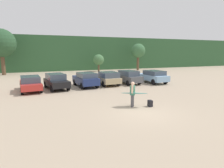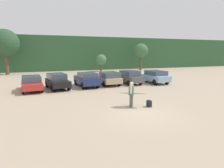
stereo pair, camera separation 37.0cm
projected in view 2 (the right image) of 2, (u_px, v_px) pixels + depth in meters
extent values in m
plane|color=tan|center=(142.00, 113.00, 11.55)|extent=(120.00, 120.00, 0.00)
cube|color=#2D5633|center=(69.00, 53.00, 43.80)|extent=(108.00, 12.00, 7.05)
cylinder|color=brown|center=(7.00, 65.00, 31.59)|extent=(0.62, 0.62, 3.30)
sphere|color=#284C2D|center=(5.00, 43.00, 30.99)|extent=(4.62, 4.62, 4.62)
cylinder|color=brown|center=(101.00, 68.00, 37.43)|extent=(0.36, 0.36, 1.42)
sphere|color=#427042|center=(101.00, 60.00, 37.16)|extent=(2.12, 2.12, 2.12)
cylinder|color=brown|center=(141.00, 63.00, 39.88)|extent=(0.52, 0.52, 2.86)
sphere|color=#38663D|center=(141.00, 51.00, 39.44)|extent=(2.97, 2.97, 2.97)
cube|color=#B72D28|center=(32.00, 84.00, 18.36)|extent=(2.23, 4.55, 0.56)
cube|color=#3F4C5B|center=(31.00, 79.00, 18.10)|extent=(1.89, 2.56, 0.58)
cylinder|color=black|center=(23.00, 86.00, 19.36)|extent=(0.28, 0.68, 0.66)
cylinder|color=black|center=(39.00, 84.00, 20.04)|extent=(0.28, 0.68, 0.66)
cylinder|color=black|center=(23.00, 91.00, 16.77)|extent=(0.28, 0.68, 0.66)
cylinder|color=black|center=(42.00, 89.00, 17.46)|extent=(0.28, 0.68, 0.66)
cube|color=black|center=(57.00, 83.00, 19.23)|extent=(2.42, 4.26, 0.61)
cube|color=#3F4C5B|center=(57.00, 76.00, 19.30)|extent=(1.98, 2.53, 0.61)
cylinder|color=black|center=(47.00, 84.00, 20.03)|extent=(0.34, 0.71, 0.69)
cylinder|color=black|center=(62.00, 83.00, 20.80)|extent=(0.34, 0.71, 0.69)
cylinder|color=black|center=(53.00, 88.00, 17.77)|extent=(0.34, 0.71, 0.69)
cylinder|color=black|center=(69.00, 87.00, 18.53)|extent=(0.34, 0.71, 0.69)
cube|color=navy|center=(86.00, 80.00, 20.54)|extent=(2.22, 4.26, 0.72)
cube|color=#3F4C5B|center=(88.00, 75.00, 20.03)|extent=(1.89, 2.47, 0.50)
cylinder|color=black|center=(76.00, 82.00, 21.46)|extent=(0.29, 0.72, 0.70)
cylinder|color=black|center=(89.00, 81.00, 22.15)|extent=(0.29, 0.72, 0.70)
cylinder|color=black|center=(83.00, 86.00, 19.05)|extent=(0.29, 0.72, 0.70)
cylinder|color=black|center=(98.00, 85.00, 19.75)|extent=(0.29, 0.72, 0.70)
cube|color=tan|center=(107.00, 79.00, 21.92)|extent=(2.23, 4.64, 0.60)
cube|color=#3F4C5B|center=(110.00, 75.00, 21.03)|extent=(1.93, 2.25, 0.60)
cylinder|color=black|center=(96.00, 80.00, 22.97)|extent=(0.26, 0.70, 0.69)
cylinder|color=black|center=(109.00, 79.00, 23.66)|extent=(0.26, 0.70, 0.69)
cylinder|color=black|center=(105.00, 84.00, 20.27)|extent=(0.26, 0.70, 0.69)
cylinder|color=black|center=(119.00, 83.00, 20.96)|extent=(0.26, 0.70, 0.69)
cube|color=#4C4F54|center=(128.00, 78.00, 22.55)|extent=(2.32, 4.34, 0.68)
cube|color=#3F4C5B|center=(130.00, 73.00, 22.16)|extent=(1.91, 2.44, 0.59)
cylinder|color=black|center=(117.00, 80.00, 23.43)|extent=(0.31, 0.65, 0.62)
cylinder|color=black|center=(128.00, 79.00, 24.15)|extent=(0.31, 0.65, 0.62)
cylinder|color=black|center=(129.00, 83.00, 21.06)|extent=(0.31, 0.65, 0.62)
cylinder|color=black|center=(140.00, 82.00, 21.78)|extent=(0.31, 0.65, 0.62)
cube|color=#84ADD1|center=(154.00, 77.00, 23.02)|extent=(2.22, 4.35, 0.68)
cube|color=#3F4C5B|center=(156.00, 73.00, 22.59)|extent=(1.94, 2.53, 0.52)
cylinder|color=black|center=(142.00, 79.00, 23.98)|extent=(0.27, 0.70, 0.69)
cylinder|color=black|center=(153.00, 78.00, 24.67)|extent=(0.27, 0.70, 0.69)
cylinder|color=black|center=(155.00, 82.00, 21.47)|extent=(0.27, 0.70, 0.69)
cylinder|color=black|center=(167.00, 81.00, 22.16)|extent=(0.27, 0.70, 0.69)
cylinder|color=#4C4C51|center=(131.00, 101.00, 12.71)|extent=(0.19, 0.19, 0.83)
cylinder|color=#4C4C51|center=(132.00, 100.00, 13.00)|extent=(0.19, 0.19, 0.83)
cube|color=#3F7F66|center=(131.00, 90.00, 12.73)|extent=(0.50, 0.53, 0.64)
sphere|color=#D8AD8C|center=(132.00, 84.00, 12.66)|extent=(0.27, 0.27, 0.27)
cylinder|color=#D8AD8C|center=(131.00, 88.00, 12.48)|extent=(0.25, 0.28, 0.69)
cylinder|color=#D8AD8C|center=(132.00, 87.00, 12.93)|extent=(0.26, 0.30, 0.69)
ellipsoid|color=teal|center=(133.00, 93.00, 12.67)|extent=(1.85, 1.28, 0.21)
cube|color=black|center=(149.00, 104.00, 12.83)|extent=(0.24, 0.34, 0.45)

